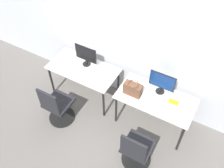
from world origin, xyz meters
TOP-DOWN VIEW (x-y plane):
  - ground_plane at (0.00, 0.00)m, footprint 20.00×20.00m
  - wall_back at (0.00, 0.78)m, footprint 12.00×0.05m
  - desk_left at (-0.72, 0.33)m, footprint 1.28×0.66m
  - monitor_left at (-0.72, 0.45)m, footprint 0.43×0.15m
  - keyboard_left at (-0.72, 0.21)m, footprint 0.44×0.15m
  - mouse_left at (-0.43, 0.21)m, footprint 0.06×0.09m
  - office_chair_left at (-0.79, -0.43)m, footprint 0.48×0.48m
  - desk_right at (0.72, 0.33)m, footprint 1.28×0.66m
  - monitor_right at (0.72, 0.50)m, footprint 0.43×0.15m
  - keyboard_right at (0.72, 0.22)m, footprint 0.44×0.15m
  - mouse_right at (1.01, 0.20)m, footprint 0.06×0.09m
  - office_chair_right at (0.78, -0.51)m, footprint 0.48×0.48m
  - handbag at (0.33, 0.23)m, footprint 0.30×0.18m
  - placard_right at (1.00, 0.36)m, footprint 0.16×0.03m

SIDE VIEW (x-z plane):
  - ground_plane at x=0.00m, z-range 0.00..0.00m
  - office_chair_left at x=-0.79m, z-range -0.08..0.84m
  - office_chair_right at x=0.78m, z-range -0.08..0.84m
  - desk_left at x=-0.72m, z-range 0.29..1.01m
  - desk_right at x=0.72m, z-range 0.29..1.01m
  - keyboard_left at x=-0.72m, z-range 0.72..0.74m
  - keyboard_right at x=0.72m, z-range 0.72..0.74m
  - mouse_left at x=-0.43m, z-range 0.72..0.75m
  - mouse_right at x=1.01m, z-range 0.72..0.75m
  - placard_right at x=1.00m, z-range 0.72..0.80m
  - handbag at x=0.33m, z-range 0.71..0.96m
  - monitor_left at x=-0.72m, z-range 0.74..1.15m
  - monitor_right at x=0.72m, z-range 0.74..1.15m
  - wall_back at x=0.00m, z-range 0.00..2.80m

